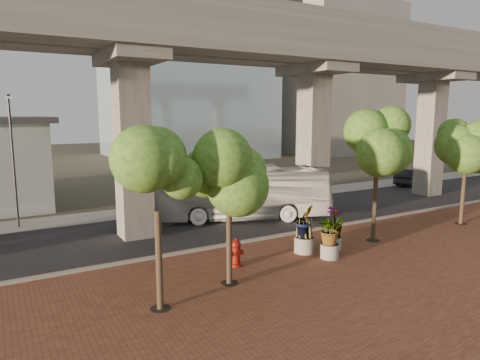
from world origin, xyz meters
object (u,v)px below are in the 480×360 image
fire_hydrant (236,253)px  planter_front (330,231)px  transit_bus (234,194)px  parked_car (411,177)px

fire_hydrant → planter_front: size_ratio=0.60×
transit_bus → fire_hydrant: 8.42m
fire_hydrant → planter_front: (4.15, -1.23, 0.65)m
planter_front → fire_hydrant: bearing=163.5°
fire_hydrant → transit_bus: bearing=61.0°
fire_hydrant → parked_car: bearing=23.2°
parked_car → planter_front: planter_front is taller
parked_car → fire_hydrant: parked_car is taller
transit_bus → fire_hydrant: size_ratio=9.69×
parked_car → fire_hydrant: size_ratio=3.61×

